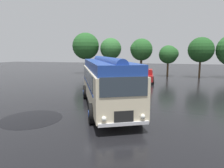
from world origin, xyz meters
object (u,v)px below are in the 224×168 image
object	(u,v)px
car_near_left	(125,75)
car_mid_left	(146,76)
box_van	(102,70)
vintage_bus	(106,80)

from	to	relation	value
car_near_left	car_mid_left	xyz separation A→B (m)	(2.71, 0.45, 0.00)
car_mid_left	box_van	xyz separation A→B (m)	(-6.11, 0.43, 0.52)
box_van	car_near_left	bearing A→B (deg)	-14.57
vintage_bus	box_van	xyz separation A→B (m)	(-4.75, 13.13, -0.53)
car_near_left	vintage_bus	bearing A→B (deg)	-83.66
car_mid_left	vintage_bus	bearing A→B (deg)	-96.08
vintage_bus	car_mid_left	bearing A→B (deg)	83.92
vintage_bus	box_van	world-z (taller)	vintage_bus
car_near_left	car_mid_left	distance (m)	2.75
vintage_bus	car_near_left	world-z (taller)	vintage_bus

